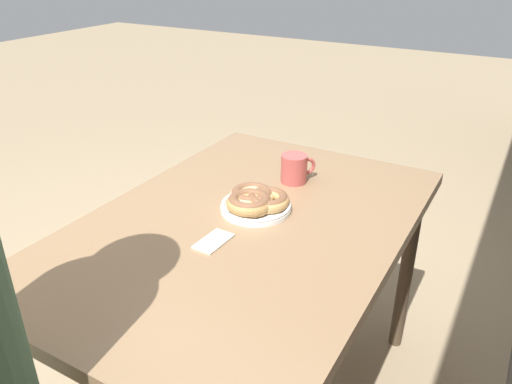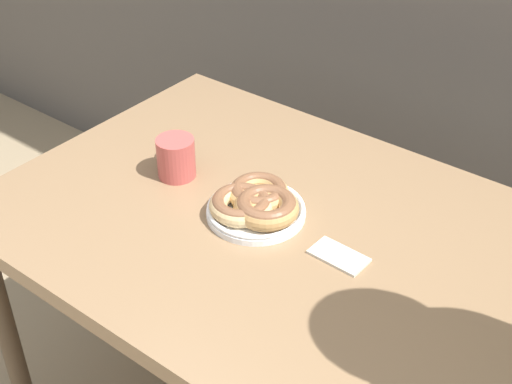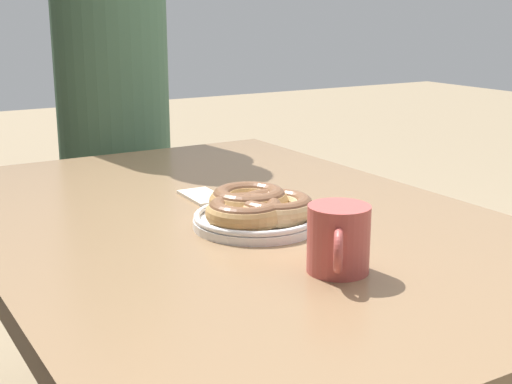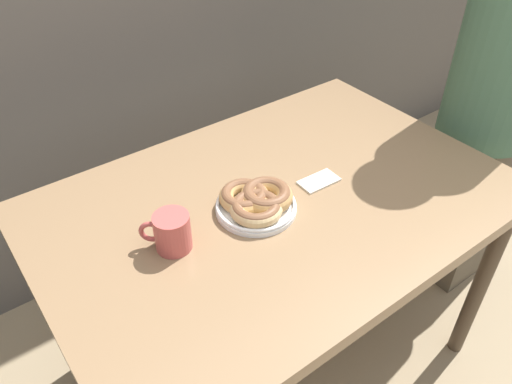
% 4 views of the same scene
% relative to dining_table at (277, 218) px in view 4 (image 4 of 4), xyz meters
% --- Properties ---
extents(dining_table, '(1.26, 0.85, 0.75)m').
position_rel_dining_table_xyz_m(dining_table, '(0.00, 0.00, 0.00)').
color(dining_table, '#846647').
rests_on(dining_table, ground_plane).
extents(donut_plate, '(0.23, 0.21, 0.06)m').
position_rel_dining_table_xyz_m(donut_plate, '(-0.08, -0.01, 0.10)').
color(donut_plate, white).
rests_on(donut_plate, dining_table).
extents(coffee_mug, '(0.11, 0.10, 0.09)m').
position_rel_dining_table_xyz_m(coffee_mug, '(-0.31, 0.00, 0.12)').
color(coffee_mug, '#B74C47').
rests_on(coffee_mug, dining_table).
extents(person_figure, '(0.40, 0.31, 1.51)m').
position_rel_dining_table_xyz_m(person_figure, '(0.84, -0.09, 0.12)').
color(person_figure, brown).
rests_on(person_figure, ground_plane).
extents(napkin, '(0.12, 0.07, 0.01)m').
position_rel_dining_table_xyz_m(napkin, '(0.14, -0.01, 0.08)').
color(napkin, beige).
rests_on(napkin, dining_table).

